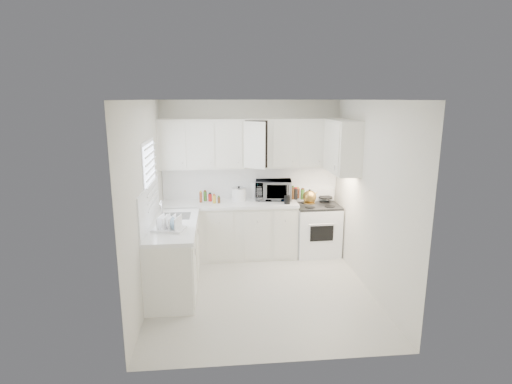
{
  "coord_description": "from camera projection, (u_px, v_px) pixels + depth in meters",
  "views": [
    {
      "loc": [
        -0.57,
        -5.14,
        2.61
      ],
      "look_at": [
        0.0,
        0.7,
        1.25
      ],
      "focal_mm": 28.21,
      "sensor_mm": 36.0,
      "label": 1
    }
  ],
  "objects": [
    {
      "name": "sauce_right_3",
      "position": [
        296.0,
        194.0,
        6.82
      ],
      "size": [
        0.06,
        0.06,
        0.19
      ],
      "primitive_type": "cylinder",
      "color": "black",
      "rests_on": "countertop_back"
    },
    {
      "name": "wall_right",
      "position": [
        370.0,
        198.0,
        5.48
      ],
      "size": [
        0.0,
        3.2,
        3.2
      ],
      "primitive_type": "plane",
      "rotation": [
        1.57,
        0.0,
        -1.57
      ],
      "color": "silver",
      "rests_on": "ground"
    },
    {
      "name": "floor",
      "position": [
        261.0,
        290.0,
        5.63
      ],
      "size": [
        3.2,
        3.2,
        0.0
      ],
      "primitive_type": "plane",
      "color": "beige",
      "rests_on": "ground"
    },
    {
      "name": "rice_cooker",
      "position": [
        239.0,
        193.0,
        6.72
      ],
      "size": [
        0.3,
        0.3,
        0.24
      ],
      "primitive_type": null,
      "rotation": [
        0.0,
        0.0,
        0.28
      ],
      "color": "white",
      "rests_on": "countertop_back"
    },
    {
      "name": "microwave",
      "position": [
        273.0,
        188.0,
        6.79
      ],
      "size": [
        0.63,
        0.4,
        0.4
      ],
      "primitive_type": "imported",
      "rotation": [
        0.0,
        0.0,
        -0.13
      ],
      "color": "gray",
      "rests_on": "countertop_back"
    },
    {
      "name": "paper_towel",
      "position": [
        254.0,
        191.0,
        6.86
      ],
      "size": [
        0.12,
        0.12,
        0.27
      ],
      "primitive_type": "cylinder",
      "color": "white",
      "rests_on": "countertop_back"
    },
    {
      "name": "spice_left_0",
      "position": [
        201.0,
        197.0,
        6.7
      ],
      "size": [
        0.06,
        0.06,
        0.13
      ],
      "primitive_type": "cylinder",
      "color": "brown",
      "rests_on": "countertop_back"
    },
    {
      "name": "sauce_right_2",
      "position": [
        292.0,
        193.0,
        6.88
      ],
      "size": [
        0.06,
        0.06,
        0.19
      ],
      "primitive_type": "cylinder",
      "color": "#573419",
      "rests_on": "countertop_back"
    },
    {
      "name": "tea_kettle",
      "position": [
        310.0,
        196.0,
        6.56
      ],
      "size": [
        0.34,
        0.31,
        0.25
      ],
      "primitive_type": null,
      "rotation": [
        0.0,
        0.0,
        0.35
      ],
      "color": "olive",
      "rests_on": "stove"
    },
    {
      "name": "spice_left_1",
      "position": [
        206.0,
        198.0,
        6.62
      ],
      "size": [
        0.06,
        0.06,
        0.13
      ],
      "primitive_type": "cylinder",
      "color": "#396C24",
      "rests_on": "countertop_back"
    },
    {
      "name": "sauce_right_5",
      "position": [
        302.0,
        193.0,
        6.83
      ],
      "size": [
        0.06,
        0.06,
        0.19
      ],
      "primitive_type": "cylinder",
      "color": "#396C24",
      "rests_on": "countertop_back"
    },
    {
      "name": "frying_pan",
      "position": [
        326.0,
        197.0,
        6.93
      ],
      "size": [
        0.24,
        0.4,
        0.04
      ],
      "primitive_type": null,
      "rotation": [
        0.0,
        0.0,
        0.01
      ],
      "color": "black",
      "rests_on": "stove"
    },
    {
      "name": "spice_left_2",
      "position": [
        210.0,
        197.0,
        6.71
      ],
      "size": [
        0.06,
        0.06,
        0.13
      ],
      "primitive_type": "cylinder",
      "color": "red",
      "rests_on": "countertop_back"
    },
    {
      "name": "countertop_left",
      "position": [
        173.0,
        225.0,
        5.5
      ],
      "size": [
        0.64,
        1.62,
        0.05
      ],
      "primitive_type": "cube",
      "color": "white",
      "rests_on": "lower_cabinets_left"
    },
    {
      "name": "sauce_right_0",
      "position": [
        285.0,
        193.0,
        6.86
      ],
      "size": [
        0.06,
        0.06,
        0.19
      ],
      "primitive_type": "cylinder",
      "color": "red",
      "rests_on": "countertop_back"
    },
    {
      "name": "sauce_right_1",
      "position": [
        289.0,
        194.0,
        6.81
      ],
      "size": [
        0.06,
        0.06,
        0.19
      ],
      "primitive_type": "cylinder",
      "color": "gold",
      "rests_on": "countertop_back"
    },
    {
      "name": "spice_left_4",
      "position": [
        219.0,
        197.0,
        6.73
      ],
      "size": [
        0.06,
        0.06,
        0.13
      ],
      "primitive_type": "cylinder",
      "color": "#573419",
      "rests_on": "countertop_back"
    },
    {
      "name": "wall_back",
      "position": [
        251.0,
        177.0,
        6.89
      ],
      "size": [
        3.0,
        0.0,
        3.0
      ],
      "primitive_type": "plane",
      "rotation": [
        1.57,
        0.0,
        0.0
      ],
      "color": "silver",
      "rests_on": "ground"
    },
    {
      "name": "wall_left",
      "position": [
        146.0,
        203.0,
        5.19
      ],
      "size": [
        0.0,
        3.2,
        3.2
      ],
      "primitive_type": "plane",
      "rotation": [
        1.57,
        0.0,
        1.57
      ],
      "color": "silver",
      "rests_on": "ground"
    },
    {
      "name": "countertop_back",
      "position": [
        229.0,
        204.0,
        6.64
      ],
      "size": [
        2.24,
        0.64,
        0.05
      ],
      "primitive_type": "cube",
      "color": "white",
      "rests_on": "lower_cabinets_back"
    },
    {
      "name": "dish_rack",
      "position": [
        169.0,
        222.0,
        5.2
      ],
      "size": [
        0.45,
        0.38,
        0.22
      ],
      "primitive_type": null,
      "rotation": [
        0.0,
        0.0,
        -0.24
      ],
      "color": "white",
      "rests_on": "countertop_left"
    },
    {
      "name": "upper_cabinets_right",
      "position": [
        341.0,
        173.0,
        6.21
      ],
      "size": [
        0.33,
        0.9,
        0.8
      ],
      "primitive_type": null,
      "color": "silver",
      "rests_on": "wall_right"
    },
    {
      "name": "window_blinds",
      "position": [
        151.0,
        179.0,
        5.48
      ],
      "size": [
        0.06,
        0.96,
        1.06
      ],
      "primitive_type": null,
      "color": "white",
      "rests_on": "wall_left"
    },
    {
      "name": "lower_cabinets_left",
      "position": [
        174.0,
        258.0,
        5.61
      ],
      "size": [
        0.6,
        1.6,
        0.9
      ],
      "primitive_type": null,
      "color": "silver",
      "rests_on": "floor"
    },
    {
      "name": "sauce_right_4",
      "position": [
        298.0,
        193.0,
        6.89
      ],
      "size": [
        0.06,
        0.06,
        0.19
      ],
      "primitive_type": "cylinder",
      "color": "brown",
      "rests_on": "countertop_back"
    },
    {
      "name": "ceiling",
      "position": [
        261.0,
        100.0,
        5.04
      ],
      "size": [
        3.2,
        3.2,
        0.0
      ],
      "primitive_type": "plane",
      "rotation": [
        3.14,
        0.0,
        0.0
      ],
      "color": "white",
      "rests_on": "ground"
    },
    {
      "name": "stove",
      "position": [
        317.0,
        223.0,
        6.85
      ],
      "size": [
        0.74,
        0.62,
        1.11
      ],
      "primitive_type": null,
      "rotation": [
        0.0,
        0.0,
        0.03
      ],
      "color": "white",
      "rests_on": "floor"
    },
    {
      "name": "backsplash_left",
      "position": [
        150.0,
        205.0,
        5.41
      ],
      "size": [
        0.02,
        1.6,
        0.55
      ],
      "primitive_type": "cube",
      "color": "white",
      "rests_on": "wall_left"
    },
    {
      "name": "sink",
      "position": [
        175.0,
        208.0,
        5.81
      ],
      "size": [
        0.42,
        0.38,
        0.3
      ],
      "primitive_type": null,
      "color": "gray",
      "rests_on": "countertop_left"
    },
    {
      "name": "wall_front",
      "position": [
        280.0,
        242.0,
        3.79
      ],
      "size": [
        3.0,
        0.0,
        3.0
      ],
      "primitive_type": "plane",
      "rotation": [
        -1.57,
        0.0,
        0.0
      ],
      "color": "silver",
      "rests_on": "ground"
    },
    {
      "name": "lower_cabinets_back",
      "position": [
        229.0,
        231.0,
        6.75
      ],
      "size": [
        2.22,
        0.6,
        0.9
      ],
      "primitive_type": null,
      "color": "silver",
      "rests_on": "floor"
    },
    {
      "name": "spice_left_3",
      "position": [
        215.0,
        198.0,
        6.63
      ],
      "size": [
        0.06,
        0.06,
        0.13
      ],
      "primitive_type": "cylinder",
      "color": "gold",
      "rests_on": "countertop_back"
    },
    {
      "name": "upper_cabinets_back",
      "position": [
        252.0,
        167.0,
        6.68
      ],
      "size": [
        3.0,
        0.33,
        0.8
      ],
      "primitive_type": null,
      "color": "silver",
      "rests_on": "wall_back"
    },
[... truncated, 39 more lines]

